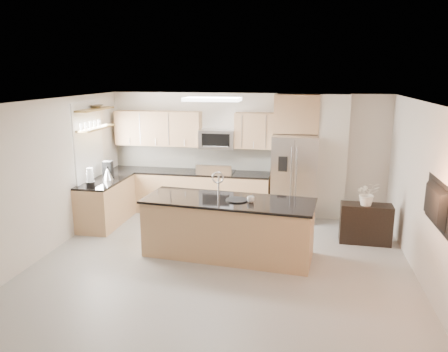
% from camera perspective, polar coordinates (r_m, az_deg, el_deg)
% --- Properties ---
extents(floor, '(6.50, 6.50, 0.00)m').
position_cam_1_polar(floor, '(6.90, -0.91, -12.61)').
color(floor, '#979490').
rests_on(floor, ground).
extents(ceiling, '(6.00, 6.50, 0.02)m').
position_cam_1_polar(ceiling, '(6.22, -1.00, 9.46)').
color(ceiling, white).
rests_on(ceiling, wall_back).
extents(wall_back, '(6.00, 0.02, 2.60)m').
position_cam_1_polar(wall_back, '(9.57, 2.91, 2.98)').
color(wall_back, beige).
rests_on(wall_back, floor).
extents(wall_front, '(6.00, 0.02, 2.60)m').
position_cam_1_polar(wall_front, '(3.54, -11.87, -16.10)').
color(wall_front, beige).
rests_on(wall_front, floor).
extents(wall_left, '(0.02, 6.50, 2.60)m').
position_cam_1_polar(wall_left, '(7.61, -23.69, -0.87)').
color(wall_left, beige).
rests_on(wall_left, floor).
extents(wall_right, '(0.02, 6.50, 2.60)m').
position_cam_1_polar(wall_right, '(6.56, 25.71, -3.22)').
color(wall_right, beige).
rests_on(wall_right, floor).
extents(back_counter, '(3.55, 0.66, 1.44)m').
position_cam_1_polar(back_counter, '(9.68, -4.61, -1.95)').
color(back_counter, tan).
rests_on(back_counter, floor).
extents(left_counter, '(0.66, 1.50, 0.92)m').
position_cam_1_polar(left_counter, '(9.21, -15.14, -3.27)').
color(left_counter, tan).
rests_on(left_counter, floor).
extents(range, '(0.76, 0.64, 1.14)m').
position_cam_1_polar(range, '(9.54, -0.99, -2.15)').
color(range, black).
rests_on(range, floor).
extents(upper_cabinets, '(3.50, 0.33, 0.75)m').
position_cam_1_polar(upper_cabinets, '(9.59, -4.97, 6.14)').
color(upper_cabinets, tan).
rests_on(upper_cabinets, wall_back).
extents(microwave, '(0.76, 0.40, 0.40)m').
position_cam_1_polar(microwave, '(9.41, -0.87, 4.85)').
color(microwave, '#BDBDC0').
rests_on(microwave, upper_cabinets).
extents(refrigerator, '(0.92, 0.78, 1.78)m').
position_cam_1_polar(refrigerator, '(9.21, 9.11, -0.20)').
color(refrigerator, '#BDBDC0').
rests_on(refrigerator, floor).
extents(partition_column, '(0.60, 0.30, 2.60)m').
position_cam_1_polar(partition_column, '(9.36, 13.90, 2.36)').
color(partition_column, beige).
rests_on(partition_column, floor).
extents(window, '(0.04, 1.15, 1.65)m').
position_cam_1_polar(window, '(9.09, -17.32, 4.07)').
color(window, white).
rests_on(window, wall_left).
extents(shelf_lower, '(0.30, 1.20, 0.04)m').
position_cam_1_polar(shelf_lower, '(9.08, -16.44, 6.03)').
color(shelf_lower, olive).
rests_on(shelf_lower, wall_left).
extents(shelf_upper, '(0.30, 1.20, 0.04)m').
position_cam_1_polar(shelf_upper, '(9.04, -16.60, 8.36)').
color(shelf_upper, olive).
rests_on(shelf_upper, wall_left).
extents(ceiling_fixture, '(1.00, 0.50, 0.06)m').
position_cam_1_polar(ceiling_fixture, '(7.87, -1.55, 9.99)').
color(ceiling_fixture, white).
rests_on(ceiling_fixture, ceiling).
extents(island, '(2.91, 1.28, 1.40)m').
position_cam_1_polar(island, '(7.37, 0.57, -6.72)').
color(island, tan).
rests_on(island, floor).
extents(credenza, '(0.91, 0.40, 0.72)m').
position_cam_1_polar(credenza, '(8.34, 18.00, -5.94)').
color(credenza, black).
rests_on(credenza, floor).
extents(cup, '(0.15, 0.15, 0.10)m').
position_cam_1_polar(cup, '(7.07, 3.51, -3.07)').
color(cup, silver).
rests_on(cup, island).
extents(platter, '(0.38, 0.38, 0.02)m').
position_cam_1_polar(platter, '(7.17, 1.67, -3.15)').
color(platter, black).
rests_on(platter, island).
extents(blender, '(0.16, 0.16, 0.37)m').
position_cam_1_polar(blender, '(8.54, -17.09, -0.38)').
color(blender, black).
rests_on(blender, left_counter).
extents(kettle, '(0.22, 0.22, 0.28)m').
position_cam_1_polar(kettle, '(9.08, -14.97, 0.30)').
color(kettle, '#BDBDC0').
rests_on(kettle, left_counter).
extents(coffee_maker, '(0.22, 0.25, 0.34)m').
position_cam_1_polar(coffee_maker, '(9.25, -14.93, 0.79)').
color(coffee_maker, black).
rests_on(coffee_maker, left_counter).
extents(bowl, '(0.42, 0.42, 0.08)m').
position_cam_1_polar(bowl, '(9.15, -16.26, 8.81)').
color(bowl, '#BDBDC0').
rests_on(bowl, shelf_upper).
extents(flower_vase, '(0.65, 0.59, 0.64)m').
position_cam_1_polar(flower_vase, '(8.10, 18.29, -1.47)').
color(flower_vase, white).
rests_on(flower_vase, credenza).
extents(television, '(0.14, 1.08, 0.62)m').
position_cam_1_polar(television, '(6.34, 25.43, -3.27)').
color(television, black).
rests_on(television, wall_right).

